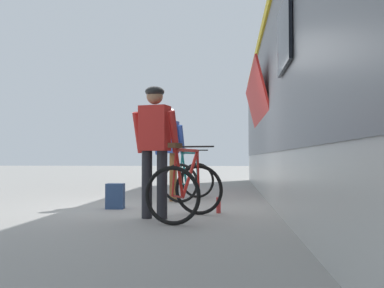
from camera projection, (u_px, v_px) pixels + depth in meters
ground_plane at (168, 207)px, 7.07m from camera, size 80.00×80.00×0.00m
cyclist_near_in_blue at (168, 145)px, 8.18m from camera, size 0.65×0.40×1.76m
cyclist_far_in_red at (155, 139)px, 5.76m from camera, size 0.65×0.40×1.76m
bicycle_near_teal at (189, 179)px, 8.28m from camera, size 0.94×1.21×0.99m
bicycle_far_red at (186, 189)px, 5.64m from camera, size 0.94×1.21×0.99m
backpack_on_platform at (115, 196)px, 6.86m from camera, size 0.29×0.19×0.40m
water_bottle_near_the_bikes at (218, 205)px, 6.31m from camera, size 0.07×0.07×0.23m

